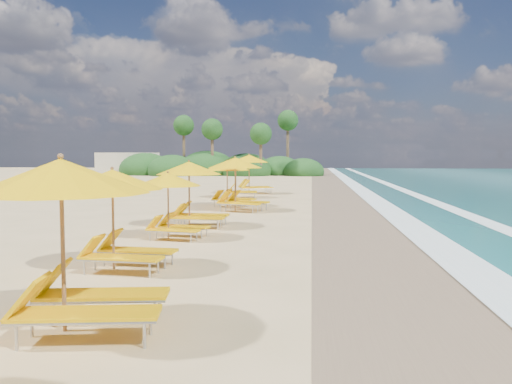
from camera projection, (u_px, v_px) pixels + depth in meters
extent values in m
plane|color=tan|center=(256.00, 225.00, 18.91)|extent=(160.00, 160.00, 0.00)
cube|color=#7F684C|center=(369.00, 227.00, 18.48)|extent=(4.00, 160.00, 0.01)
cube|color=white|center=(412.00, 227.00, 18.32)|extent=(1.20, 160.00, 0.01)
cube|color=white|center=(502.00, 228.00, 18.01)|extent=(0.80, 160.00, 0.01)
cylinder|color=olive|center=(63.00, 247.00, 7.47)|extent=(0.06, 0.06, 2.45)
cone|color=#FFBF05|center=(61.00, 176.00, 7.40)|extent=(2.88, 2.88, 0.49)
sphere|color=olive|center=(60.00, 156.00, 7.38)|extent=(0.09, 0.09, 0.09)
cylinder|color=olive|center=(113.00, 220.00, 11.58)|extent=(0.05, 0.05, 2.18)
cone|color=#FFBF05|center=(112.00, 179.00, 11.51)|extent=(2.42, 2.42, 0.44)
sphere|color=olive|center=(112.00, 168.00, 11.50)|extent=(0.08, 0.08, 0.08)
cylinder|color=olive|center=(168.00, 206.00, 15.89)|extent=(0.05, 0.05, 1.96)
cone|color=#FFBF05|center=(168.00, 179.00, 15.83)|extent=(2.35, 2.35, 0.39)
sphere|color=olive|center=(168.00, 172.00, 15.81)|extent=(0.07, 0.07, 0.07)
cylinder|color=olive|center=(189.00, 195.00, 18.49)|extent=(0.06, 0.06, 2.26)
cone|color=#FFBF05|center=(189.00, 168.00, 18.42)|extent=(2.36, 2.36, 0.45)
sphere|color=olive|center=(189.00, 161.00, 18.40)|extent=(0.08, 0.08, 0.08)
cylinder|color=olive|center=(235.00, 184.00, 23.73)|extent=(0.06, 0.06, 2.38)
cone|color=#FFBF05|center=(235.00, 163.00, 23.66)|extent=(3.10, 3.10, 0.48)
sphere|color=olive|center=(235.00, 157.00, 23.64)|extent=(0.09, 0.09, 0.09)
cylinder|color=olive|center=(227.00, 184.00, 25.80)|extent=(0.05, 0.05, 2.18)
cone|color=#FFBF05|center=(227.00, 166.00, 25.74)|extent=(2.86, 2.86, 0.44)
sphere|color=olive|center=(227.00, 161.00, 25.72)|extent=(0.08, 0.08, 0.08)
cylinder|color=olive|center=(236.00, 180.00, 30.83)|extent=(0.05, 0.05, 2.15)
cone|color=#FFBF05|center=(236.00, 164.00, 30.77)|extent=(2.42, 2.42, 0.43)
sphere|color=olive|center=(236.00, 160.00, 30.75)|extent=(0.08, 0.08, 0.08)
cylinder|color=olive|center=(249.00, 174.00, 34.17)|extent=(0.06, 0.06, 2.50)
cone|color=#FFBF05|center=(249.00, 159.00, 34.10)|extent=(3.25, 3.25, 0.50)
sphere|color=olive|center=(249.00, 154.00, 34.08)|extent=(0.09, 0.09, 0.09)
ellipsoid|color=#163D14|center=(246.00, 170.00, 64.13)|extent=(6.40, 6.40, 4.16)
ellipsoid|color=#163D14|center=(208.00, 169.00, 65.64)|extent=(7.20, 7.20, 4.68)
ellipsoid|color=#163D14|center=(172.00, 171.00, 64.09)|extent=(6.00, 6.00, 3.90)
ellipsoid|color=#163D14|center=(280.00, 171.00, 65.70)|extent=(5.60, 5.60, 3.64)
ellipsoid|color=#163D14|center=(146.00, 170.00, 66.49)|extent=(6.60, 6.60, 4.29)
ellipsoid|color=#163D14|center=(303.00, 172.00, 63.40)|extent=(5.00, 5.00, 3.25)
cylinder|color=brown|center=(261.00, 155.00, 61.80)|extent=(0.36, 0.36, 5.00)
sphere|color=#163D14|center=(261.00, 134.00, 61.62)|extent=(2.60, 2.60, 2.60)
cylinder|color=brown|center=(212.00, 152.00, 63.40)|extent=(0.36, 0.36, 5.60)
sphere|color=#163D14|center=(212.00, 129.00, 63.20)|extent=(2.60, 2.60, 2.60)
cylinder|color=brown|center=(184.00, 150.00, 65.79)|extent=(0.36, 0.36, 6.20)
sphere|color=#163D14|center=(184.00, 125.00, 65.57)|extent=(2.60, 2.60, 2.60)
cylinder|color=brown|center=(288.00, 148.00, 65.39)|extent=(0.36, 0.36, 6.80)
sphere|color=#163D14|center=(288.00, 120.00, 65.14)|extent=(2.60, 2.60, 2.60)
cube|color=beige|center=(128.00, 163.00, 68.73)|extent=(7.00, 5.00, 2.80)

